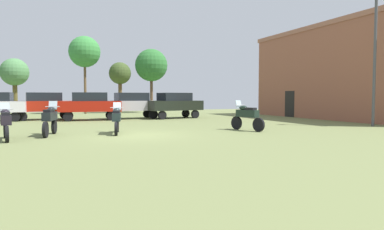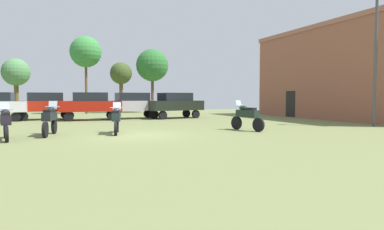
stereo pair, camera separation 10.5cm
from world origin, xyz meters
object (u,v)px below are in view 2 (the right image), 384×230
object	(u,v)px
motorcycle_3	(116,118)
car_3	(90,104)
motorcycle_1	(247,116)
motorcycle_2	(6,122)
car_1	(132,104)
tree_4	(152,65)
car_5	(45,104)
motorcycle_5	(50,119)
lamp_post	(376,53)
tree_1	(86,52)
brick_building	(347,73)
tree_5	(16,73)
tree_7	(121,74)
car_2	(175,103)

from	to	relation	value
motorcycle_3	car_3	size ratio (longest dim) A/B	0.47
motorcycle_1	motorcycle_2	world-z (taller)	motorcycle_1
car_1	tree_4	xyz separation A→B (m)	(4.24, 9.41, 3.86)
car_5	tree_4	xyz separation A→B (m)	(10.45, 8.10, 3.86)
tree_4	car_3	bearing A→B (deg)	-126.58
motorcycle_5	car_1	world-z (taller)	car_1
motorcycle_2	lamp_post	world-z (taller)	lamp_post
tree_1	motorcycle_3	bearing A→B (deg)	-91.09
brick_building	motorcycle_1	xyz separation A→B (m)	(-12.35, -5.39, -2.84)
motorcycle_5	tree_5	distance (m)	18.65
tree_7	motorcycle_2	bearing A→B (deg)	-112.10
tree_5	motorcycle_1	bearing A→B (deg)	-58.32
motorcycle_5	car_1	xyz separation A→B (m)	(5.79, 9.85, 0.43)
tree_1	tree_5	world-z (taller)	tree_1
tree_4	car_2	bearing A→B (deg)	-95.73
motorcycle_3	car_1	size ratio (longest dim) A/B	0.48
motorcycle_1	tree_5	xyz separation A→B (m)	(-12.06, 19.55, 3.08)
motorcycle_2	tree_7	bearing A→B (deg)	59.60
motorcycle_1	tree_7	distance (m)	21.28
motorcycle_1	car_2	distance (m)	10.42
motorcycle_2	tree_1	size ratio (longest dim) A/B	0.29
tree_5	motorcycle_2	bearing A→B (deg)	-86.05
brick_building	lamp_post	bearing A→B (deg)	-125.48
motorcycle_2	car_5	xyz separation A→B (m)	(1.17, 12.15, 0.45)
tree_5	tree_7	world-z (taller)	tree_7
car_2	tree_7	world-z (taller)	tree_7
motorcycle_3	tree_7	distance (m)	20.49
brick_building	car_2	bearing A→B (deg)	158.11
lamp_post	car_5	bearing A→B (deg)	143.05
car_1	tree_5	xyz separation A→B (m)	(-8.71, 8.31, 2.66)
motorcycle_2	tree_5	bearing A→B (deg)	85.65
car_3	tree_1	bearing A→B (deg)	0.80
car_3	tree_5	bearing A→B (deg)	36.14
car_5	tree_1	xyz separation A→B (m)	(3.63, 7.94, 4.92)
motorcycle_5	car_5	distance (m)	11.18
brick_building	car_3	size ratio (longest dim) A/B	3.51
car_2	tree_4	world-z (taller)	tree_4
motorcycle_3	tree_5	xyz separation A→B (m)	(-5.75, 18.51, 3.12)
motorcycle_1	car_5	xyz separation A→B (m)	(-9.57, 12.55, 0.43)
car_1	tree_5	world-z (taller)	tree_5
car_2	tree_1	distance (m)	12.63
car_3	tree_1	size ratio (longest dim) A/B	0.58
brick_building	motorcycle_1	distance (m)	13.78
car_2	tree_5	world-z (taller)	tree_5
car_1	motorcycle_5	bearing A→B (deg)	146.42
car_2	brick_building	bearing A→B (deg)	-121.68
motorcycle_1	motorcycle_3	size ratio (longest dim) A/B	1.01
car_3	car_5	xyz separation A→B (m)	(-3.05, 1.88, 0.00)
brick_building	motorcycle_2	world-z (taller)	brick_building
car_2	car_3	size ratio (longest dim) A/B	1.03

